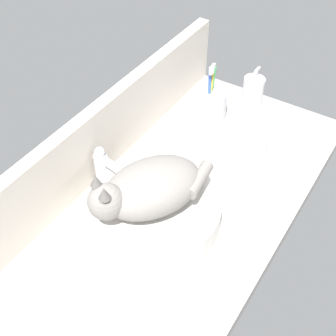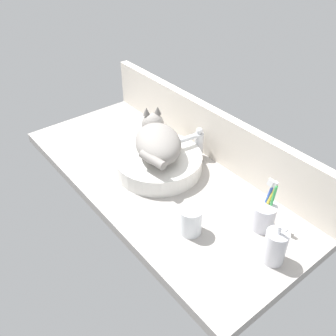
{
  "view_description": "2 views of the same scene",
  "coord_description": "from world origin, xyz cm",
  "px_view_note": "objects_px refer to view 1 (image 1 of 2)",
  "views": [
    {
      "loc": [
        -66.08,
        -41.56,
        92.94
      ],
      "look_at": [
        4.52,
        3.46,
        11.31
      ],
      "focal_mm": 50.0,
      "sensor_mm": 36.0,
      "label": 1
    },
    {
      "loc": [
        90.36,
        -67.58,
        89.19
      ],
      "look_at": [
        7.31,
        -1.47,
        9.15
      ],
      "focal_mm": 40.0,
      "sensor_mm": 36.0,
      "label": 2
    }
  ],
  "objects_px": {
    "sink_basin": "(153,211)",
    "soap_dispenser": "(253,93)",
    "cat": "(148,188)",
    "toothbrush_cup": "(214,104)",
    "faucet": "(104,168)",
    "water_glass": "(253,153)"
  },
  "relations": [
    {
      "from": "faucet",
      "to": "soap_dispenser",
      "type": "distance_m",
      "value": 0.57
    },
    {
      "from": "cat",
      "to": "faucet",
      "type": "distance_m",
      "value": 0.18
    },
    {
      "from": "cat",
      "to": "soap_dispenser",
      "type": "height_order",
      "value": "cat"
    },
    {
      "from": "sink_basin",
      "to": "toothbrush_cup",
      "type": "distance_m",
      "value": 0.46
    },
    {
      "from": "sink_basin",
      "to": "cat",
      "type": "distance_m",
      "value": 0.09
    },
    {
      "from": "faucet",
      "to": "toothbrush_cup",
      "type": "bearing_deg",
      "value": -12.61
    },
    {
      "from": "sink_basin",
      "to": "toothbrush_cup",
      "type": "height_order",
      "value": "toothbrush_cup"
    },
    {
      "from": "sink_basin",
      "to": "faucet",
      "type": "height_order",
      "value": "faucet"
    },
    {
      "from": "sink_basin",
      "to": "toothbrush_cup",
      "type": "relative_size",
      "value": 1.81
    },
    {
      "from": "sink_basin",
      "to": "faucet",
      "type": "relative_size",
      "value": 2.49
    },
    {
      "from": "soap_dispenser",
      "to": "toothbrush_cup",
      "type": "xyz_separation_m",
      "value": [
        -0.11,
        0.08,
        -0.01
      ]
    },
    {
      "from": "sink_basin",
      "to": "water_glass",
      "type": "xyz_separation_m",
      "value": [
        0.33,
        -0.12,
        0.01
      ]
    },
    {
      "from": "toothbrush_cup",
      "to": "water_glass",
      "type": "distance_m",
      "value": 0.24
    },
    {
      "from": "sink_basin",
      "to": "soap_dispenser",
      "type": "xyz_separation_m",
      "value": [
        0.56,
        -0.0,
        0.02
      ]
    },
    {
      "from": "sink_basin",
      "to": "water_glass",
      "type": "relative_size",
      "value": 3.56
    },
    {
      "from": "cat",
      "to": "toothbrush_cup",
      "type": "relative_size",
      "value": 1.6
    },
    {
      "from": "soap_dispenser",
      "to": "water_glass",
      "type": "height_order",
      "value": "soap_dispenser"
    },
    {
      "from": "faucet",
      "to": "soap_dispenser",
      "type": "bearing_deg",
      "value": -18.24
    },
    {
      "from": "toothbrush_cup",
      "to": "water_glass",
      "type": "relative_size",
      "value": 1.97
    },
    {
      "from": "soap_dispenser",
      "to": "toothbrush_cup",
      "type": "distance_m",
      "value": 0.14
    },
    {
      "from": "cat",
      "to": "water_glass",
      "type": "distance_m",
      "value": 0.37
    },
    {
      "from": "water_glass",
      "to": "sink_basin",
      "type": "bearing_deg",
      "value": 159.77
    }
  ]
}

